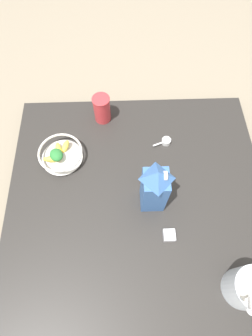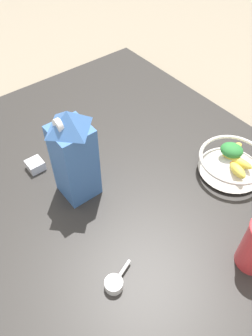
{
  "view_description": "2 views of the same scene",
  "coord_description": "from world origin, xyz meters",
  "px_view_note": "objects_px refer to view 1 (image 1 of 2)",
  "views": [
    {
      "loc": [
        -0.34,
        0.06,
        1.04
      ],
      "look_at": [
        0.12,
        0.04,
        0.11
      ],
      "focal_mm": 28.0,
      "sensor_mm": 36.0,
      "label": 1
    },
    {
      "loc": [
        0.52,
        -0.3,
        0.74
      ],
      "look_at": [
        0.08,
        0.05,
        0.11
      ],
      "focal_mm": 35.0,
      "sensor_mm": 36.0,
      "label": 2
    }
  ],
  "objects_px": {
    "fruit_bowl": "(61,154)",
    "milk_carton": "(154,188)",
    "yogurt_tub": "(249,288)",
    "spice_jar": "(169,235)",
    "drinking_cup": "(102,108)"
  },
  "relations": [
    {
      "from": "milk_carton",
      "to": "yogurt_tub",
      "type": "bearing_deg",
      "value": -139.28
    },
    {
      "from": "yogurt_tub",
      "to": "spice_jar",
      "type": "height_order",
      "value": "yogurt_tub"
    },
    {
      "from": "fruit_bowl",
      "to": "yogurt_tub",
      "type": "height_order",
      "value": "yogurt_tub"
    },
    {
      "from": "yogurt_tub",
      "to": "spice_jar",
      "type": "xyz_separation_m",
      "value": [
        0.19,
        0.23,
        -0.06
      ]
    },
    {
      "from": "yogurt_tub",
      "to": "spice_jar",
      "type": "distance_m",
      "value": 0.3
    },
    {
      "from": "drinking_cup",
      "to": "milk_carton",
      "type": "bearing_deg",
      "value": -154.75
    },
    {
      "from": "yogurt_tub",
      "to": "spice_jar",
      "type": "relative_size",
      "value": 5.67
    },
    {
      "from": "drinking_cup",
      "to": "fruit_bowl",
      "type": "bearing_deg",
      "value": 140.09
    },
    {
      "from": "yogurt_tub",
      "to": "drinking_cup",
      "type": "xyz_separation_m",
      "value": [
        0.75,
        0.48,
        -0.0
      ]
    },
    {
      "from": "drinking_cup",
      "to": "spice_jar",
      "type": "bearing_deg",
      "value": -155.75
    },
    {
      "from": "milk_carton",
      "to": "yogurt_tub",
      "type": "relative_size",
      "value": 1.07
    },
    {
      "from": "yogurt_tub",
      "to": "milk_carton",
      "type": "bearing_deg",
      "value": 40.72
    },
    {
      "from": "fruit_bowl",
      "to": "milk_carton",
      "type": "distance_m",
      "value": 0.44
    },
    {
      "from": "drinking_cup",
      "to": "yogurt_tub",
      "type": "bearing_deg",
      "value": -147.21
    },
    {
      "from": "fruit_bowl",
      "to": "milk_carton",
      "type": "bearing_deg",
      "value": -118.93
    }
  ]
}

